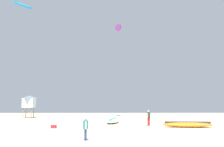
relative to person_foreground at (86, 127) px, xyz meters
The scene contains 8 objects.
person_foreground is the anchor object (origin of this frame).
person_midground 12.99m from the person_foreground, 61.19° to the left, with size 0.44×0.45×1.77m.
kite_grounded_near 15.60m from the person_foreground, 81.89° to the left, with size 2.41×5.61×0.65m.
kite_grounded_mid 13.77m from the person_foreground, 42.76° to the left, with size 5.39×2.17×0.67m.
lifeguard_tower 31.74m from the person_foreground, 115.00° to the left, with size 2.30×2.30×4.15m.
cooler_box 9.60m from the person_foreground, 115.39° to the left, with size 0.56×0.36×0.32m, color red.
kite_aloft_0 32.59m from the person_foreground, 120.10° to the left, with size 3.25×3.83×0.98m.
kite_aloft_1 34.65m from the person_foreground, 83.12° to the left, with size 1.45×4.37×0.64m.
Camera 1 is at (-0.50, -12.61, 2.38)m, focal length 37.97 mm.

